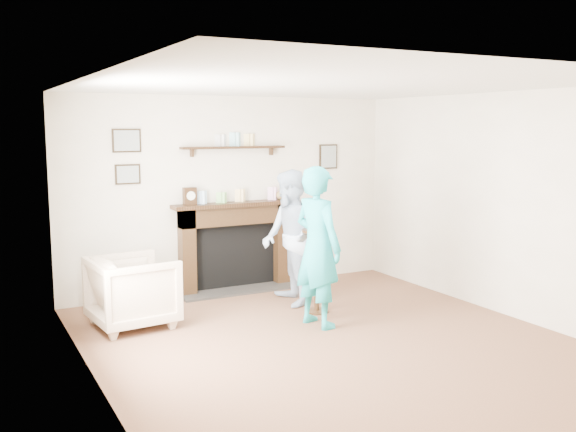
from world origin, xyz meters
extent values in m
plane|color=brown|center=(0.00, 0.00, 0.00)|extent=(5.00, 5.00, 0.00)
cube|color=beige|center=(0.00, 2.50, 1.25)|extent=(4.50, 0.04, 2.50)
cube|color=beige|center=(-2.25, 0.00, 1.25)|extent=(0.04, 5.00, 2.50)
cube|color=beige|center=(2.25, 0.00, 1.25)|extent=(0.04, 5.00, 2.50)
cube|color=silver|center=(0.00, 0.00, 2.50)|extent=(4.50, 5.00, 0.04)
cube|color=black|center=(-0.66, 2.40, 0.55)|extent=(0.18, 0.20, 1.10)
cube|color=black|center=(0.66, 2.40, 0.55)|extent=(0.18, 0.20, 1.10)
cube|color=black|center=(0.00, 2.40, 0.98)|extent=(1.50, 0.20, 0.24)
cube|color=black|center=(0.00, 2.47, 0.43)|extent=(1.14, 0.06, 0.86)
cube|color=#312E2B|center=(0.00, 2.28, 0.01)|extent=(1.60, 0.44, 0.03)
cube|color=black|center=(0.00, 2.37, 1.12)|extent=(1.68, 0.26, 0.05)
cube|color=black|center=(0.00, 2.42, 1.85)|extent=(1.40, 0.15, 0.03)
cube|color=black|center=(-1.35, 2.48, 1.95)|extent=(0.34, 0.03, 0.28)
cube|color=black|center=(-1.35, 2.48, 1.55)|extent=(0.30, 0.03, 0.24)
cube|color=black|center=(1.45, 2.48, 1.70)|extent=(0.28, 0.03, 0.34)
cube|color=black|center=(-0.62, 2.37, 1.26)|extent=(0.16, 0.09, 0.22)
cylinder|color=white|center=(-0.62, 2.32, 1.27)|extent=(0.11, 0.01, 0.11)
sphere|color=green|center=(0.64, 2.37, 1.21)|extent=(0.12, 0.12, 0.12)
imported|color=tan|center=(-1.59, 1.46, 0.00)|extent=(0.91, 0.89, 0.76)
imported|color=#A8B3D2|center=(0.29, 1.43, 0.00)|extent=(0.73, 0.87, 1.62)
imported|color=teal|center=(0.16, 0.57, 0.00)|extent=(0.53, 0.70, 1.71)
cylinder|color=black|center=(0.41, 1.00, 0.01)|extent=(0.28, 0.28, 0.02)
cylinder|color=black|center=(0.41, 1.00, 0.48)|extent=(0.06, 0.06, 0.91)
cylinder|color=black|center=(0.41, 1.00, 0.95)|extent=(0.34, 0.34, 0.03)
cylinder|color=silver|center=(0.41, 1.00, 0.97)|extent=(0.23, 0.23, 0.01)
cylinder|color=white|center=(0.41, 1.00, 1.00)|extent=(0.18, 0.18, 0.07)
cylinder|color=#DCBF8B|center=(0.41, 1.00, 1.06)|extent=(0.01, 0.01, 0.05)
sphere|color=orange|center=(0.41, 1.00, 1.09)|extent=(0.02, 0.02, 0.02)
camera|label=1|loc=(-3.22, -5.17, 2.12)|focal=40.00mm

